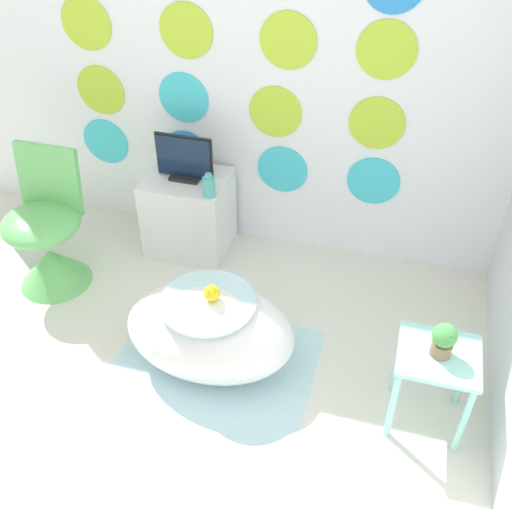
{
  "coord_description": "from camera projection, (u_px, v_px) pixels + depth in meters",
  "views": [
    {
      "loc": [
        1.03,
        -1.14,
        2.49
      ],
      "look_at": [
        0.44,
        0.96,
        0.7
      ],
      "focal_mm": 42.0,
      "sensor_mm": 36.0,
      "label": 1
    }
  ],
  "objects": [
    {
      "name": "ground_plane",
      "position": [
        101.0,
        494.0,
        2.64
      ],
      "size": [
        12.0,
        12.0,
        0.0
      ],
      "primitive_type": "plane",
      "color": "silver"
    },
    {
      "name": "wall_back_dotted",
      "position": [
        231.0,
        44.0,
        3.33
      ],
      "size": [
        4.34,
        0.05,
        2.6
      ],
      "color": "white",
      "rests_on": "ground_plane"
    },
    {
      "name": "rug",
      "position": [
        212.0,
        370.0,
        3.18
      ],
      "size": [
        1.05,
        0.87,
        0.01
      ],
      "color": "silver",
      "rests_on": "ground_plane"
    },
    {
      "name": "bathtub",
      "position": [
        210.0,
        330.0,
        3.1
      ],
      "size": [
        0.89,
        0.59,
        0.45
      ],
      "color": "white",
      "rests_on": "ground_plane"
    },
    {
      "name": "rubber_duck",
      "position": [
        212.0,
        293.0,
        2.92
      ],
      "size": [
        0.08,
        0.09,
        0.1
      ],
      "color": "yellow",
      "rests_on": "bathtub"
    },
    {
      "name": "chair",
      "position": [
        48.0,
        244.0,
        3.57
      ],
      "size": [
        0.46,
        0.46,
        0.85
      ],
      "color": "#66C166",
      "rests_on": "ground_plane"
    },
    {
      "name": "tv_cabinet",
      "position": [
        189.0,
        214.0,
        3.84
      ],
      "size": [
        0.51,
        0.41,
        0.53
      ],
      "color": "silver",
      "rests_on": "ground_plane"
    },
    {
      "name": "tv",
      "position": [
        184.0,
        160.0,
        3.59
      ],
      "size": [
        0.36,
        0.12,
        0.29
      ],
      "color": "black",
      "rests_on": "tv_cabinet"
    },
    {
      "name": "vase",
      "position": [
        209.0,
        186.0,
        3.48
      ],
      "size": [
        0.08,
        0.08,
        0.15
      ],
      "color": "#51B2AD",
      "rests_on": "tv_cabinet"
    },
    {
      "name": "side_table",
      "position": [
        435.0,
        369.0,
        2.72
      ],
      "size": [
        0.37,
        0.33,
        0.47
      ],
      "color": "#99E0D8",
      "rests_on": "ground_plane"
    },
    {
      "name": "potted_plant_left",
      "position": [
        444.0,
        340.0,
        2.6
      ],
      "size": [
        0.11,
        0.11,
        0.17
      ],
      "color": "#8C6B4C",
      "rests_on": "side_table"
    }
  ]
}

